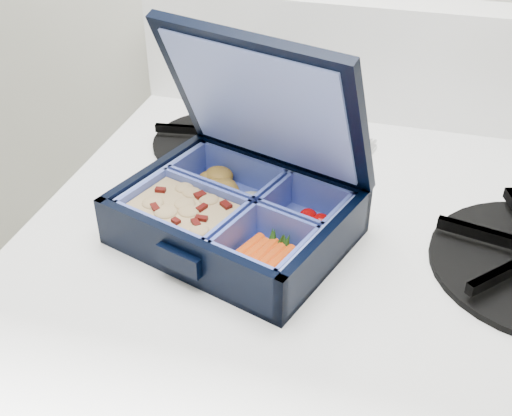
% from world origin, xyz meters
% --- Properties ---
extents(bento_box, '(0.24, 0.22, 0.05)m').
position_xyz_m(bento_box, '(-0.08, 1.64, 0.96)').
color(bento_box, black).
rests_on(bento_box, stove).
extents(burner_grate_rear, '(0.18, 0.18, 0.02)m').
position_xyz_m(burner_grate_rear, '(-0.15, 1.81, 0.94)').
color(burner_grate_rear, black).
rests_on(burner_grate_rear, stove).
extents(fork, '(0.06, 0.17, 0.01)m').
position_xyz_m(fork, '(0.00, 1.76, 0.94)').
color(fork, '#B8B8B8').
rests_on(fork, stove).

